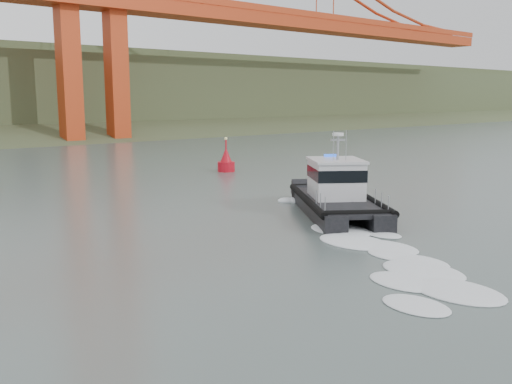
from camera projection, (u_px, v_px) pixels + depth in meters
ground at (397, 287)px, 21.89m from camera, size 400.00×400.00×0.00m
patrol_boat at (337, 193)px, 35.37m from camera, size 9.29×11.09×5.22m
nav_buoy at (226, 162)px, 55.73m from camera, size 1.70×1.70×3.55m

